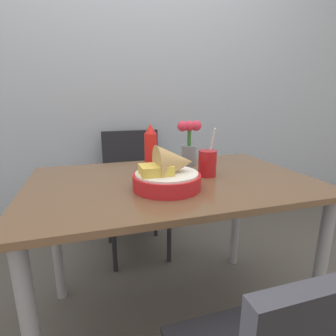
{
  "coord_description": "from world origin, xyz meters",
  "views": [
    {
      "loc": [
        -0.34,
        -1.03,
        1.07
      ],
      "look_at": [
        -0.03,
        -0.03,
        0.8
      ],
      "focal_mm": 28.0,
      "sensor_mm": 36.0,
      "label": 1
    }
  ],
  "objects_px": {
    "ketchup_bottle": "(151,150)",
    "drink_cup": "(208,164)",
    "chair_far_window": "(134,181)",
    "food_basket": "(169,173)",
    "flower_vase": "(189,142)"
  },
  "relations": [
    {
      "from": "ketchup_bottle",
      "to": "drink_cup",
      "type": "height_order",
      "value": "ketchup_bottle"
    },
    {
      "from": "chair_far_window",
      "to": "food_basket",
      "type": "relative_size",
      "value": 3.25
    },
    {
      "from": "food_basket",
      "to": "ketchup_bottle",
      "type": "height_order",
      "value": "ketchup_bottle"
    },
    {
      "from": "chair_far_window",
      "to": "food_basket",
      "type": "xyz_separation_m",
      "value": [
        0.0,
        -0.85,
        0.29
      ]
    },
    {
      "from": "drink_cup",
      "to": "flower_vase",
      "type": "xyz_separation_m",
      "value": [
        -0.0,
        0.22,
        0.07
      ]
    },
    {
      "from": "food_basket",
      "to": "drink_cup",
      "type": "xyz_separation_m",
      "value": [
        0.21,
        0.11,
        -0.01
      ]
    },
    {
      "from": "food_basket",
      "to": "flower_vase",
      "type": "relative_size",
      "value": 1.14
    },
    {
      "from": "ketchup_bottle",
      "to": "chair_far_window",
      "type": "bearing_deg",
      "value": 88.55
    },
    {
      "from": "ketchup_bottle",
      "to": "food_basket",
      "type": "bearing_deg",
      "value": -85.91
    },
    {
      "from": "flower_vase",
      "to": "food_basket",
      "type": "bearing_deg",
      "value": -122.64
    },
    {
      "from": "chair_far_window",
      "to": "drink_cup",
      "type": "height_order",
      "value": "drink_cup"
    },
    {
      "from": "ketchup_bottle",
      "to": "flower_vase",
      "type": "relative_size",
      "value": 0.99
    },
    {
      "from": "drink_cup",
      "to": "flower_vase",
      "type": "bearing_deg",
      "value": 91.08
    },
    {
      "from": "chair_far_window",
      "to": "food_basket",
      "type": "distance_m",
      "value": 0.9
    },
    {
      "from": "chair_far_window",
      "to": "ketchup_bottle",
      "type": "bearing_deg",
      "value": -91.45
    }
  ]
}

